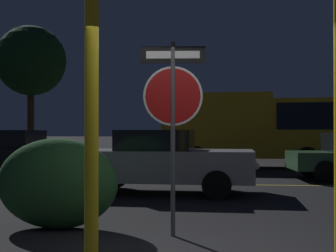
# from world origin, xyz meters

# --- Properties ---
(road_center_stripe) EXTENTS (40.96, 0.12, 0.01)m
(road_center_stripe) POSITION_xyz_m (0.00, 7.38, 0.00)
(road_center_stripe) COLOR gold
(road_center_stripe) RESTS_ON ground_plane
(stop_sign) EXTENTS (0.87, 0.09, 2.57)m
(stop_sign) POSITION_xyz_m (-0.45, 1.28, 1.81)
(stop_sign) COLOR #4C4C51
(stop_sign) RESTS_ON ground_plane
(yellow_pole_left) EXTENTS (0.15, 0.15, 3.35)m
(yellow_pole_left) POSITION_xyz_m (-1.20, 0.01, 1.67)
(yellow_pole_left) COLOR yellow
(yellow_pole_left) RESTS_ON ground_plane
(hedge_bush_1) EXTENTS (1.76, 0.84, 1.28)m
(hedge_bush_1) POSITION_xyz_m (-2.13, 1.56, 0.64)
(hedge_bush_1) COLOR #285B2D
(hedge_bush_1) RESTS_ON ground_plane
(passing_car_1) EXTENTS (4.76, 2.10, 1.43)m
(passing_car_1) POSITION_xyz_m (-6.51, 9.15, 0.71)
(passing_car_1) COLOR black
(passing_car_1) RESTS_ON ground_plane
(passing_car_2) EXTENTS (4.19, 1.97, 1.42)m
(passing_car_2) POSITION_xyz_m (-1.14, 5.48, 0.72)
(passing_car_2) COLOR #9E9EA3
(passing_car_2) RESTS_ON ground_plane
(delivery_truck) EXTENTS (6.76, 2.64, 2.84)m
(delivery_truck) POSITION_xyz_m (1.51, 13.35, 1.60)
(delivery_truck) COLOR gold
(delivery_truck) RESTS_ON ground_plane
(tree_2) EXTENTS (3.32, 3.32, 6.41)m
(tree_2) POSITION_xyz_m (-8.72, 16.42, 4.73)
(tree_2) COLOR #422D1E
(tree_2) RESTS_ON ground_plane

